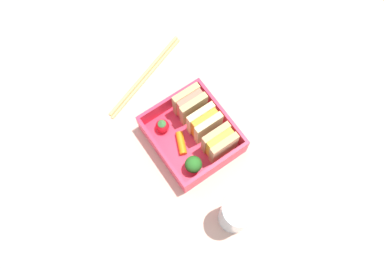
% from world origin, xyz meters
% --- Properties ---
extents(ground_plane, '(1.20, 1.20, 0.02)m').
position_xyz_m(ground_plane, '(0.00, 0.00, -0.01)').
color(ground_plane, beige).
extents(bento_tray, '(0.15, 0.14, 0.01)m').
position_xyz_m(bento_tray, '(0.00, 0.00, 0.01)').
color(bento_tray, '#E62F4F').
rests_on(bento_tray, ground_plane).
extents(bento_rim, '(0.15, 0.14, 0.04)m').
position_xyz_m(bento_rim, '(0.00, 0.00, 0.03)').
color(bento_rim, '#E62F4F').
rests_on(bento_rim, bento_tray).
extents(sandwich_left, '(0.04, 0.05, 0.06)m').
position_xyz_m(sandwich_left, '(-0.05, 0.03, 0.04)').
color(sandwich_left, tan).
rests_on(sandwich_left, bento_tray).
extents(sandwich_center_left, '(0.04, 0.05, 0.06)m').
position_xyz_m(sandwich_center_left, '(0.00, 0.03, 0.04)').
color(sandwich_center_left, beige).
rests_on(sandwich_center_left, bento_tray).
extents(sandwich_center, '(0.04, 0.05, 0.06)m').
position_xyz_m(sandwich_center, '(0.05, 0.03, 0.04)').
color(sandwich_center, tan).
rests_on(sandwich_center, bento_tray).
extents(strawberry_far_left, '(0.03, 0.03, 0.03)m').
position_xyz_m(strawberry_far_left, '(-0.05, -0.03, 0.03)').
color(strawberry_far_left, red).
rests_on(strawberry_far_left, bento_tray).
extents(carrot_stick_far_left, '(0.04, 0.03, 0.01)m').
position_xyz_m(carrot_stick_far_left, '(-0.00, -0.02, 0.02)').
color(carrot_stick_far_left, orange).
rests_on(carrot_stick_far_left, bento_tray).
extents(broccoli_floret, '(0.03, 0.03, 0.04)m').
position_xyz_m(broccoli_floret, '(0.05, -0.03, 0.03)').
color(broccoli_floret, '#95BD68').
rests_on(broccoli_floret, bento_tray).
extents(chopstick_pair, '(0.09, 0.21, 0.01)m').
position_xyz_m(chopstick_pair, '(-0.16, 0.00, 0.00)').
color(chopstick_pair, tan).
rests_on(chopstick_pair, ground_plane).
extents(drinking_glass, '(0.05, 0.05, 0.10)m').
position_xyz_m(drinking_glass, '(0.16, -0.02, 0.05)').
color(drinking_glass, silver).
rests_on(drinking_glass, ground_plane).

